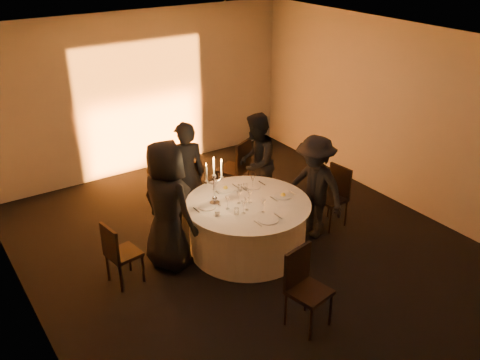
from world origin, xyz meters
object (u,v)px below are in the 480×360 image
chair_left (118,251)px  guest_left (167,206)px  chair_back_left (186,185)px  chair_front (304,283)px  guest_back_right (256,162)px  candelabra (214,188)px  guest_back_left (186,175)px  chair_right (334,193)px  chair_back_right (237,166)px  banquet_table (248,226)px  coffee_cup (217,213)px  guest_right (314,187)px

chair_left → guest_left: 0.86m
chair_back_left → guest_left: (-0.86, -1.08, 0.37)m
chair_front → guest_back_right: 2.94m
chair_front → candelabra: (-0.05, 1.92, 0.46)m
guest_left → guest_back_left: 1.14m
guest_back_left → guest_left: bearing=67.2°
chair_right → chair_back_right: bearing=-159.8°
chair_front → guest_back_right: guest_back_right is taller
banquet_table → guest_left: size_ratio=0.97×
chair_back_left → coffee_cup: size_ratio=8.99×
guest_right → candelabra: bearing=-117.3°
chair_back_left → guest_back_left: size_ratio=0.58×
banquet_table → chair_back_right: size_ratio=1.69×
chair_back_left → guest_right: size_ratio=0.61×
coffee_cup → guest_left: bearing=149.8°
chair_back_right → chair_right: size_ratio=1.10×
banquet_table → guest_left: (-1.12, 0.29, 0.54)m
chair_right → guest_left: (-2.67, 0.42, 0.38)m
chair_left → guest_left: size_ratio=0.49×
chair_front → coffee_cup: bearing=85.5°
chair_back_right → coffee_cup: chair_back_right is taller
chair_back_left → guest_left: guest_left is taller
chair_back_left → chair_back_right: 1.06m
guest_back_left → coffee_cup: (-0.16, -1.20, -0.06)m
guest_back_left → candelabra: bearing=106.3°
guest_right → guest_back_left: bearing=-143.7°
banquet_table → guest_back_left: (-0.37, 1.15, 0.47)m
guest_left → candelabra: 0.72m
guest_back_left → guest_back_right: size_ratio=1.04×
coffee_cup → chair_back_left: bearing=79.0°
chair_front → candelabra: 1.98m
chair_left → chair_back_left: (1.61, 1.12, 0.05)m
chair_back_right → guest_right: guest_right is taller
banquet_table → guest_back_left: guest_back_left is taller
guest_back_right → guest_back_left: bearing=-47.5°
chair_front → candelabra: candelabra is taller
chair_back_left → guest_back_right: guest_back_right is taller
chair_back_right → guest_left: bearing=5.7°
chair_back_right → guest_right: size_ratio=0.66×
guest_back_right → guest_right: 1.21m
chair_left → chair_right: chair_right is taller
guest_left → chair_back_left: bearing=-52.8°
chair_back_right → guest_left: 2.26m
chair_front → guest_back_left: guest_back_left is taller
chair_back_left → guest_back_right: (1.10, -0.37, 0.27)m
chair_left → guest_right: size_ratio=0.56×
chair_back_left → guest_right: guest_right is taller
guest_right → chair_left: bearing=-109.3°
chair_back_left → chair_right: (1.82, -1.50, -0.01)m
chair_left → guest_back_left: 1.78m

